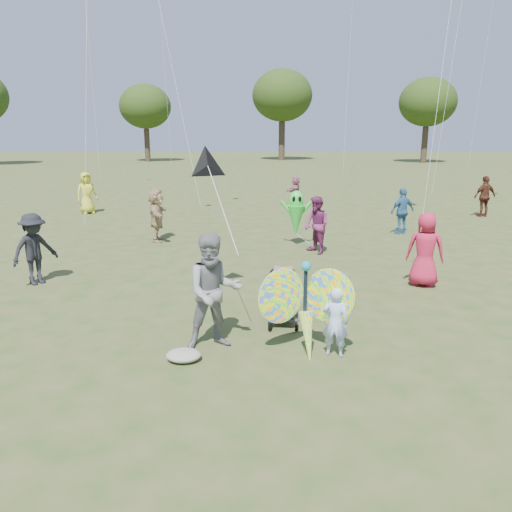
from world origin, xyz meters
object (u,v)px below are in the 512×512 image
Objects in this scene: crowd_c at (402,211)px; crowd_h at (485,196)px; adult_man at (214,292)px; crowd_e at (316,225)px; child_girl at (335,322)px; jogging_stroller at (283,291)px; crowd_d at (157,215)px; butterfly_kite at (306,309)px; crowd_j at (295,191)px; alien_kite at (296,215)px; crowd_g at (87,193)px; crowd_b at (34,249)px; crowd_a at (425,249)px.

crowd_h is at bearing -165.06° from crowd_c.
adult_man reaches higher than crowd_e.
jogging_stroller is (-0.78, 1.44, 0.04)m from child_girl.
child_girl is 9.76m from crowd_d.
adult_man is 1.10× the size of butterfly_kite.
jogging_stroller is at bearing 20.37° from crowd_j.
crowd_g is at bearing 144.76° from alien_kite.
alien_kite is (-0.54, 1.01, 0.13)m from crowd_e.
crowd_d reaches higher than crowd_h.
crowd_d reaches higher than crowd_c.
child_girl is 7.52m from crowd_b.
crowd_h is at bearing -19.79° from crowd_b.
crowd_a reaches higher than crowd_b.
crowd_g reaches higher than crowd_j.
butterfly_kite is (-0.85, -6.91, -0.06)m from crowd_e.
crowd_a is at bearing 34.46° from crowd_j.
crowd_d reaches higher than butterfly_kite.
crowd_d reaches higher than jogging_stroller.
crowd_e is (2.34, 6.63, -0.13)m from adult_man.
jogging_stroller is at bearing 37.02° from crowd_c.
crowd_d is 1.20× the size of crowd_j.
crowd_e is (5.04, -1.62, -0.02)m from crowd_d.
crowd_g is at bearing -50.01° from crowd_j.
crowd_d is 1.00× the size of crowd_h.
crowd_c is 10.66m from butterfly_kite.
crowd_j is (-3.33, 6.82, -0.09)m from crowd_c.
crowd_b is at bearing -146.60° from alien_kite.
crowd_g is (-11.48, 10.32, 0.03)m from crowd_a.
crowd_h is 16.03m from butterfly_kite.
crowd_g reaches higher than crowd_h.
jogging_stroller is at bearing -40.82° from crowd_e.
crowd_j is (6.84, 12.91, -0.13)m from crowd_b.
child_girl is at bearing 23.41° from crowd_j.
alien_kite is at bearing -104.79° from crowd_d.
crowd_h is (7.70, 6.65, 0.02)m from crowd_e.
crowd_a is 1.03× the size of crowd_e.
jogging_stroller is at bearing -46.23° from child_girl.
crowd_b reaches higher than butterfly_kite.
crowd_e is 10.18m from crowd_h.
crowd_a is at bearing -130.43° from crowd_d.
crowd_g is at bearing -156.62° from crowd_e.
crowd_b is 5.13m from crowd_d.
crowd_h is (16.99, -0.54, -0.04)m from crowd_g.
crowd_b is 7.60m from alien_kite.
crowd_h reaches higher than child_girl.
crowd_a is at bearing -80.58° from crowd_g.
crowd_h is at bearing 57.76° from butterfly_kite.
child_girl is at bearing -83.96° from crowd_b.
crowd_b is at bearing 5.77° from crowd_c.
crowd_c is (10.17, 6.09, -0.04)m from crowd_b.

